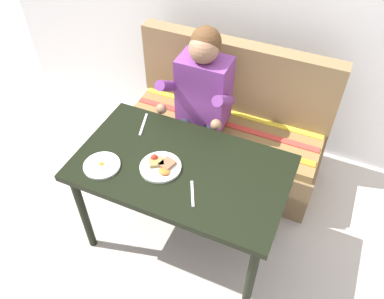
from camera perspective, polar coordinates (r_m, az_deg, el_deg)
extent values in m
plane|color=beige|center=(2.78, -1.28, -12.57)|extent=(8.00, 8.00, 0.00)
cube|color=black|center=(2.21, -1.58, -2.70)|extent=(1.20, 0.70, 0.04)
cylinder|color=black|center=(2.56, -15.42, -8.87)|extent=(0.05, 0.05, 0.69)
cylinder|color=black|center=(2.26, 8.43, -18.15)|extent=(0.05, 0.05, 0.69)
cylinder|color=black|center=(2.84, -8.84, -0.37)|extent=(0.05, 0.05, 0.69)
cylinder|color=black|center=(2.58, 12.41, -7.32)|extent=(0.05, 0.05, 0.69)
cube|color=olive|center=(3.04, 4.35, 0.05)|extent=(1.44, 0.56, 0.40)
cube|color=olive|center=(2.89, 4.60, 3.27)|extent=(1.40, 0.52, 0.06)
cube|color=olive|center=(2.87, 6.52, 10.43)|extent=(1.44, 0.12, 0.54)
cube|color=orange|center=(2.77, 3.62, 2.03)|extent=(1.38, 0.05, 0.01)
cube|color=#C63D33|center=(2.86, 4.64, 3.78)|extent=(1.38, 0.05, 0.01)
cube|color=yellow|center=(2.97, 5.60, 5.41)|extent=(1.38, 0.05, 0.01)
cube|color=#773784|center=(2.67, 1.75, 8.58)|extent=(0.34, 0.22, 0.48)
sphere|color=#9E7051|center=(2.47, 1.73, 14.39)|extent=(0.19, 0.19, 0.19)
sphere|color=brown|center=(2.48, 2.02, 15.31)|extent=(0.19, 0.19, 0.19)
cylinder|color=#773784|center=(2.59, -3.36, 9.14)|extent=(0.07, 0.29, 0.23)
cylinder|color=#773784|center=(2.47, 4.62, 7.03)|extent=(0.07, 0.29, 0.23)
sphere|color=#9E7051|center=(2.57, -4.46, 5.89)|extent=(0.07, 0.07, 0.07)
sphere|color=#9E7051|center=(2.45, 3.49, 3.61)|extent=(0.07, 0.07, 0.07)
cylinder|color=#232333|center=(2.73, -1.39, 3.01)|extent=(0.09, 0.34, 0.09)
cylinder|color=#232333|center=(2.81, -2.76, -3.07)|extent=(0.08, 0.08, 0.52)
cube|color=black|center=(2.95, -3.12, -6.90)|extent=(0.09, 0.20, 0.05)
cylinder|color=#232333|center=(2.68, 1.91, 2.02)|extent=(0.09, 0.34, 0.09)
cylinder|color=#232333|center=(2.76, 0.43, -4.14)|extent=(0.08, 0.08, 0.52)
cube|color=black|center=(2.91, -0.08, -7.98)|extent=(0.09, 0.20, 0.05)
cylinder|color=white|center=(2.19, -4.58, -2.55)|extent=(0.23, 0.23, 0.02)
cube|color=olive|center=(2.19, -5.18, -1.81)|extent=(0.10, 0.10, 0.02)
cube|color=brown|center=(2.17, -3.61, -2.10)|extent=(0.09, 0.10, 0.02)
sphere|color=red|center=(2.20, -5.48, -1.17)|extent=(0.04, 0.04, 0.04)
ellipsoid|color=#CC6623|center=(2.14, -4.07, -3.18)|extent=(0.06, 0.05, 0.02)
cylinder|color=white|center=(2.25, -12.92, -2.27)|extent=(0.21, 0.21, 0.01)
ellipsoid|color=white|center=(2.24, -12.96, -2.06)|extent=(0.09, 0.08, 0.01)
sphere|color=yellow|center=(2.23, -13.01, -2.01)|extent=(0.03, 0.03, 0.03)
cube|color=silver|center=(2.07, 0.06, -6.39)|extent=(0.09, 0.16, 0.00)
cube|color=silver|center=(2.46, -7.06, 3.65)|extent=(0.07, 0.20, 0.00)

